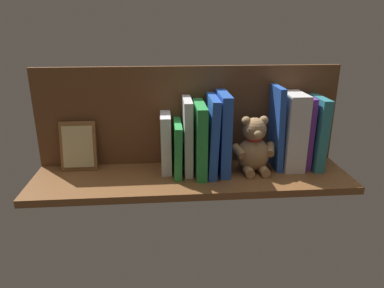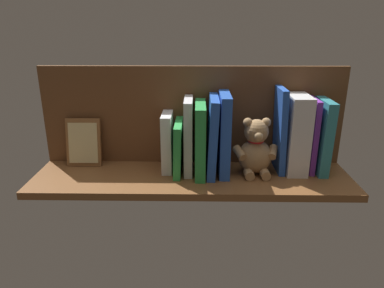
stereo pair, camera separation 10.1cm
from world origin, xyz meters
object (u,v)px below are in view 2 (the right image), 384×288
Objects in this scene: teddy_bear at (255,149)px; picture_frame_leaning at (84,142)px; dictionary_thick_white at (296,134)px; book_0 at (322,136)px.

teddy_bear reaches higher than picture_frame_leaning.
dictionary_thick_white is 67.94cm from picture_frame_leaning.
teddy_bear is 1.14× the size of picture_frame_leaning.
picture_frame_leaning is at bearing -3.00° from book_0.
picture_frame_leaning is at bearing -3.35° from dictionary_thick_white.
dictionary_thick_white is 13.46cm from teddy_bear.
dictionary_thick_white is (7.96, -0.00, 0.68)cm from book_0.
book_0 is 1.47× the size of picture_frame_leaning.
dictionary_thick_white is at bearing 176.65° from picture_frame_leaning.
book_0 is 20.97cm from teddy_bear.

